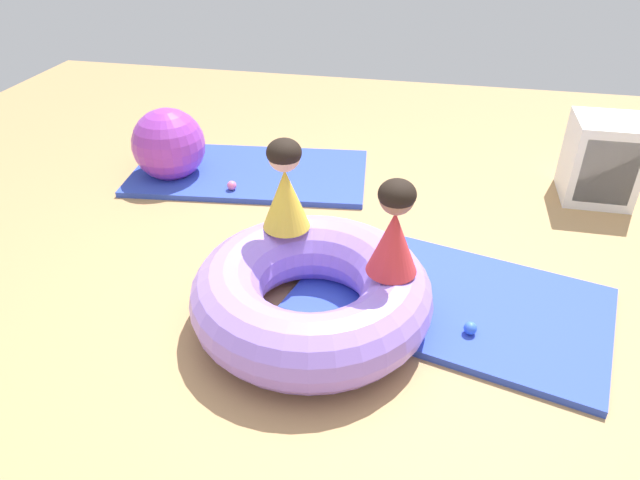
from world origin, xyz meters
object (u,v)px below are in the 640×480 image
play_ball_green (284,155)px  exercise_ball_large (169,145)px  inflatable_cushion (312,294)px  child_in_red (394,229)px  play_ball_pink (232,185)px  play_ball_blue (470,328)px  child_in_yellow (285,186)px  play_ball_orange (394,239)px  storage_cube (602,161)px

play_ball_green → exercise_ball_large: size_ratio=0.14×
inflatable_cushion → child_in_red: child_in_red is taller
inflatable_cushion → play_ball_pink: (-0.84, 1.20, -0.10)m
inflatable_cushion → play_ball_pink: size_ratio=18.14×
play_ball_blue → play_ball_green: bearing=128.6°
child_in_yellow → play_ball_green: 1.58m
child_in_yellow → play_ball_orange: 0.85m
child_in_red → inflatable_cushion: bearing=-34.7°
play_ball_green → exercise_ball_large: exercise_ball_large is taller
play_ball_orange → storage_cube: (1.29, 0.94, 0.20)m
play_ball_blue → child_in_red: bearing=178.9°
child_in_yellow → play_ball_pink: bearing=24.7°
child_in_red → play_ball_green: size_ratio=6.42×
child_in_yellow → play_ball_orange: bearing=-63.3°
child_in_yellow → play_ball_green: child_in_yellow is taller
child_in_yellow → play_ball_green: bearing=4.9°
play_ball_pink → storage_cube: (2.46, 0.47, 0.21)m
play_ball_green → play_ball_blue: size_ratio=1.14×
play_ball_pink → exercise_ball_large: 0.58m
child_in_red → play_ball_pink: bearing=-83.5°
inflatable_cushion → play_ball_blue: bearing=1.8°
inflatable_cushion → storage_cube: size_ratio=2.10×
play_ball_pink → exercise_ball_large: exercise_ball_large is taller
play_ball_green → storage_cube: (2.23, -0.09, 0.20)m
inflatable_cushion → child_in_yellow: bearing=122.7°
play_ball_pink → storage_cube: storage_cube is taller
exercise_ball_large → storage_cube: (2.98, 0.30, 0.02)m
inflatable_cushion → exercise_ball_large: bearing=134.7°
play_ball_green → play_ball_orange: size_ratio=0.90×
child_in_red → storage_cube: size_ratio=0.83×
child_in_red → child_in_yellow: (-0.57, 0.28, 0.01)m
child_in_red → storage_cube: (1.25, 1.64, -0.30)m
child_in_red → exercise_ball_large: size_ratio=0.89×
play_ball_orange → storage_cube: size_ratio=0.14×
child_in_yellow → play_ball_blue: (0.97, -0.29, -0.51)m
inflatable_cushion → play_ball_orange: inflatable_cushion is taller
inflatable_cushion → child_in_red: 0.55m
child_in_red → storage_cube: 2.08m
inflatable_cushion → play_ball_green: inflatable_cushion is taller
play_ball_blue → storage_cube: 1.86m
play_ball_green → play_ball_blue: bearing=-51.4°
child_in_red → play_ball_orange: size_ratio=5.79×
child_in_red → play_ball_pink: 1.76m
play_ball_green → play_ball_orange: play_ball_orange is taller
inflatable_cushion → play_ball_orange: 0.81m
child_in_red → play_ball_green: 2.05m
play_ball_blue → storage_cube: (0.85, 1.65, 0.21)m
play_ball_green → play_ball_blue: play_ball_green is taller
child_in_yellow → storage_cube: (1.82, 1.35, -0.30)m
inflatable_cushion → play_ball_blue: (0.77, 0.02, -0.10)m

